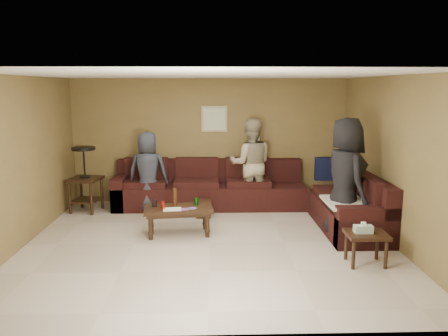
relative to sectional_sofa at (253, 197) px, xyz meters
name	(u,v)px	position (x,y,z in m)	size (l,w,h in m)	color
room	(208,134)	(-0.81, -1.52, 1.34)	(5.60, 5.50, 2.50)	beige
sectional_sofa	(253,197)	(0.00, 0.00, 0.00)	(4.65, 2.90, 0.97)	black
coffee_table	(178,211)	(-1.31, -1.10, 0.06)	(1.13, 0.65, 0.73)	black
end_table_left	(85,178)	(-3.16, 0.28, 0.32)	(0.64, 0.64, 1.23)	black
side_table_right	(366,237)	(1.27, -2.37, 0.06)	(0.54, 0.44, 0.58)	black
waste_bin	(203,208)	(-0.92, -0.15, -0.17)	(0.26, 0.26, 0.31)	black
wall_art	(214,119)	(-0.71, 0.96, 1.37)	(0.52, 0.04, 0.52)	tan
person_left	(148,172)	(-1.98, 0.29, 0.44)	(0.74, 0.48, 1.52)	#2D313E
person_middle	(251,164)	(-0.01, 0.46, 0.54)	(0.85, 0.66, 1.74)	tan
person_right	(345,178)	(1.30, -1.28, 0.61)	(0.92, 0.60, 1.88)	black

